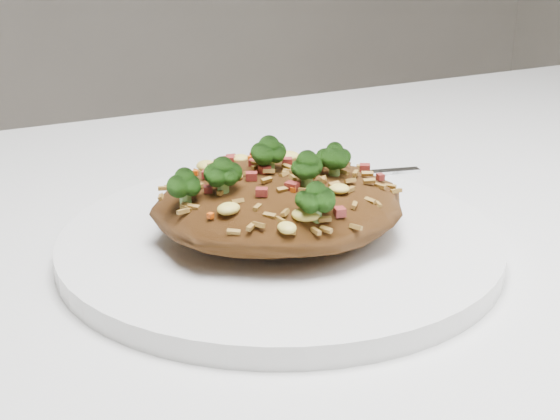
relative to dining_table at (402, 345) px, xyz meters
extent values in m
cube|color=silver|center=(0.00, 0.00, 0.07)|extent=(1.20, 0.80, 0.04)
cylinder|color=brown|center=(0.54, 0.34, -0.30)|extent=(0.06, 0.06, 0.71)
cylinder|color=white|center=(-0.09, 0.01, 0.10)|extent=(0.28, 0.28, 0.01)
ellipsoid|color=brown|center=(-0.09, 0.01, 0.12)|extent=(0.16, 0.15, 0.04)
ellipsoid|color=#103407|center=(-0.06, 0.00, 0.15)|extent=(0.02, 0.02, 0.02)
ellipsoid|color=#103407|center=(-0.09, -0.01, 0.15)|extent=(0.02, 0.02, 0.02)
ellipsoid|color=#103407|center=(-0.16, 0.01, 0.15)|extent=(0.02, 0.02, 0.02)
ellipsoid|color=#103407|center=(-0.10, 0.02, 0.16)|extent=(0.02, 0.02, 0.02)
ellipsoid|color=#103407|center=(-0.14, 0.00, 0.15)|extent=(0.02, 0.02, 0.02)
ellipsoid|color=#103407|center=(-0.10, -0.05, 0.15)|extent=(0.02, 0.02, 0.02)
cube|color=silver|center=(0.03, 0.08, 0.11)|extent=(0.10, 0.03, 0.00)
cube|color=silver|center=(-0.07, 0.10, 0.11)|extent=(0.04, 0.03, 0.00)
camera|label=1|loc=(-0.31, -0.40, 0.30)|focal=50.00mm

